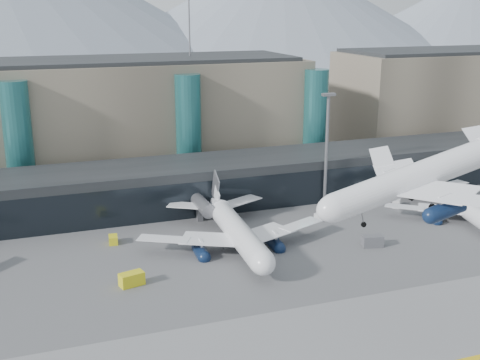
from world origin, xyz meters
The scene contains 15 objects.
ground centered at (0.00, 0.00, 0.00)m, with size 900.00×900.00×0.00m, color #515154.
concourse centered at (-0.02, 57.73, 4.97)m, with size 170.00×27.00×10.00m.
terminal_main centered at (-25.00, 90.00, 15.44)m, with size 130.00×30.00×31.00m.
terminal_east centered at (95.00, 90.00, 15.44)m, with size 70.00×30.00×31.00m.
teal_towers centered at (-14.99, 74.01, 14.01)m, with size 116.40×19.40×46.00m.
mountain_ridge centered at (15.97, 380.00, 45.74)m, with size 910.00×400.00×110.00m.
lightmast_mid centered at (30.00, 48.00, 14.42)m, with size 3.00×1.20×25.60m.
hero_jet centered at (16.80, -6.38, 23.87)m, with size 31.59×32.80×10.56m.
jet_parked_mid centered at (2.62, 32.57, 4.71)m, with size 38.66×37.75×12.46m.
jet_parked_right centered at (53.66, 32.32, 4.07)m, with size 32.62×33.50×10.77m.
veh_b centered at (-19.12, 40.26, 0.78)m, with size 2.70×1.66×1.56m, color gold.
veh_c centered at (27.07, 22.47, 1.08)m, with size 3.89×2.05×2.16m, color #515156.
veh_d centered at (44.68, 41.12, 0.86)m, with size 3.00×1.61×1.71m, color silver.
veh_g centered at (24.32, 38.94, 0.67)m, with size 2.31×1.35×1.35m, color silver.
veh_h centered at (-18.79, 21.09, 1.09)m, with size 3.93×2.07×2.17m, color gold.
Camera 1 is at (-31.91, -69.25, 43.87)m, focal length 45.00 mm.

